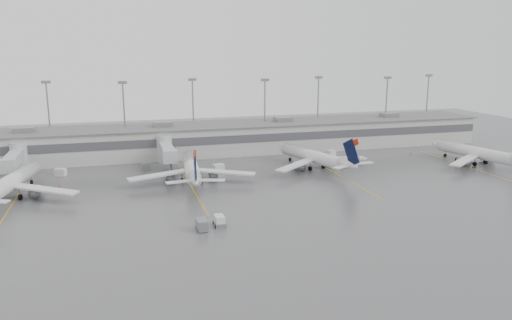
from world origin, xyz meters
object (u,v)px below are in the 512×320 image
object	(u,v)px
jet_far_right	(479,153)
baggage_tug	(219,222)
jet_far_left	(8,183)
jet_mid_right	(316,157)
jet_mid_left	(192,168)

from	to	relation	value
jet_far_right	baggage_tug	size ratio (longest dim) A/B	10.49
jet_far_left	jet_far_right	xyz separation A→B (m)	(109.95, -0.32, -0.17)
jet_mid_right	jet_far_right	xyz separation A→B (m)	(42.04, -7.08, -0.01)
jet_mid_left	jet_mid_right	bearing A→B (deg)	12.00
jet_mid_right	jet_far_right	world-z (taller)	jet_mid_right
jet_far_left	jet_far_right	distance (m)	109.95
jet_far_right	baggage_tug	world-z (taller)	jet_far_right
jet_mid_right	jet_mid_left	bearing A→B (deg)	169.92
jet_mid_left	baggage_tug	size ratio (longest dim) A/B	10.99
jet_mid_left	jet_mid_right	size ratio (longest dim) A/B	1.06
jet_mid_right	baggage_tug	world-z (taller)	jet_mid_right
jet_far_left	jet_mid_right	bearing A→B (deg)	18.53
jet_far_right	baggage_tug	xyz separation A→B (m)	(-73.15, -25.89, -2.36)
jet_far_left	jet_mid_left	xyz separation A→B (m)	(36.69, 3.14, -0.07)
jet_far_right	baggage_tug	bearing A→B (deg)	-173.71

